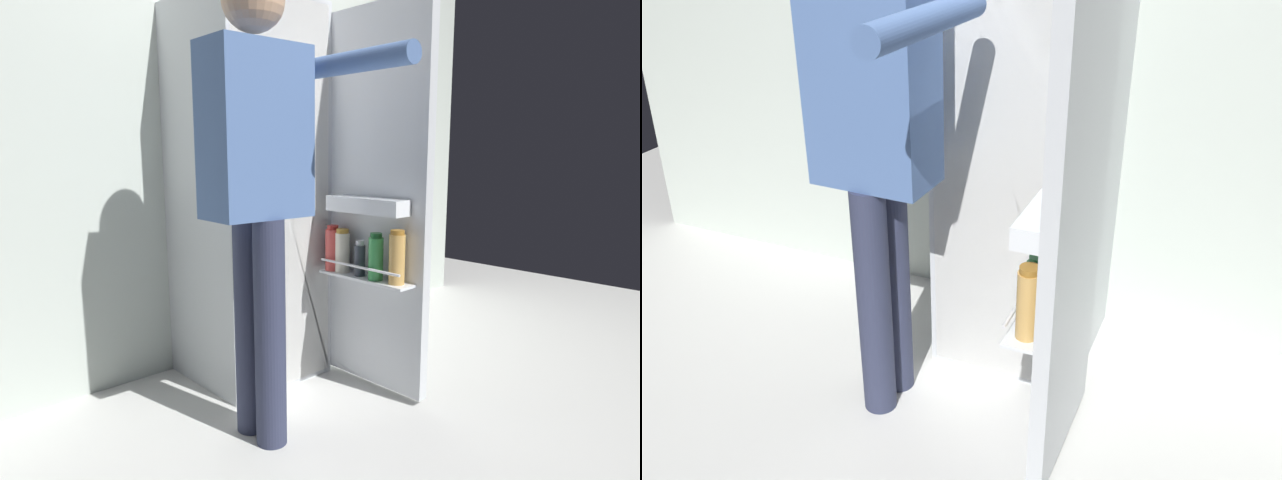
{
  "view_description": "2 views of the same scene",
  "coord_description": "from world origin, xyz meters",
  "views": [
    {
      "loc": [
        -1.53,
        -1.6,
        1.13
      ],
      "look_at": [
        -0.03,
        -0.01,
        0.76
      ],
      "focal_mm": 29.66,
      "sensor_mm": 36.0,
      "label": 1
    },
    {
      "loc": [
        0.74,
        -1.88,
        1.78
      ],
      "look_at": [
        -0.04,
        -0.03,
        0.73
      ],
      "focal_mm": 39.73,
      "sensor_mm": 36.0,
      "label": 2
    }
  ],
  "objects": [
    {
      "name": "kitchen_wall",
      "position": [
        0.0,
        0.88,
        1.25
      ],
      "size": [
        4.4,
        0.1,
        2.51
      ],
      "primitive_type": "cube",
      "color": "beige",
      "rests_on": "ground_plane"
    },
    {
      "name": "refrigerator",
      "position": [
        0.03,
        0.49,
        0.9
      ],
      "size": [
        0.64,
        1.14,
        1.81
      ],
      "color": "silver",
      "rests_on": "ground_plane"
    },
    {
      "name": "person",
      "position": [
        -0.34,
        -0.01,
        1.06
      ],
      "size": [
        0.53,
        0.73,
        1.77
      ],
      "color": "#2D334C",
      "rests_on": "ground_plane"
    },
    {
      "name": "ground_plane",
      "position": [
        0.0,
        0.0,
        0.0
      ],
      "size": [
        6.43,
        6.43,
        0.0
      ],
      "primitive_type": "plane",
      "color": "silver"
    }
  ]
}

